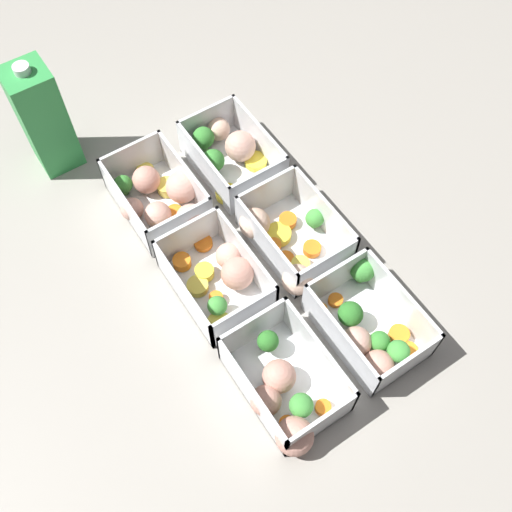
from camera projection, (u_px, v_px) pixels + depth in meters
The scene contains 8 objects.
ground_plane at pixel (256, 264), 0.91m from camera, with size 4.00×4.00×0.00m, color gray.
container_near_left at pixel (368, 328), 0.83m from camera, with size 0.17×0.12×0.07m.
container_near_center at pixel (287, 240), 0.90m from camera, with size 0.18×0.13×0.07m.
container_near_right at pixel (229, 151), 0.98m from camera, with size 0.17×0.13×0.07m.
container_far_left at pixel (284, 391), 0.78m from camera, with size 0.19×0.13×0.07m.
container_far_center at pixel (220, 277), 0.87m from camera, with size 0.18×0.12×0.07m.
container_far_right at pixel (163, 198), 0.94m from camera, with size 0.18×0.14×0.07m.
juice_carton at pixel (43, 119), 0.93m from camera, with size 0.07×0.07×0.20m.
Camera 1 is at (-0.37, 0.24, 0.79)m, focal length 42.00 mm.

